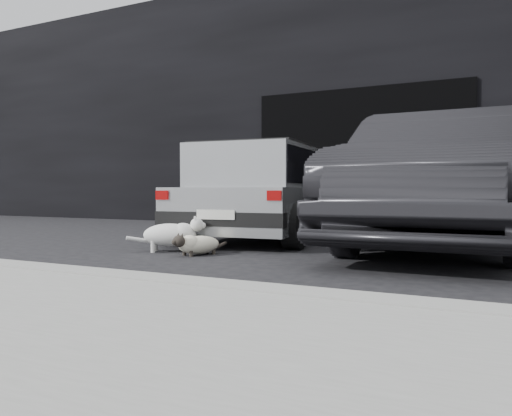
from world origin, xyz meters
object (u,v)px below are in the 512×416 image
at_px(second_car, 443,178).
at_px(cat_white, 173,234).
at_px(cat_siamese, 196,244).
at_px(silver_hatchback, 267,189).

height_order(second_car, cat_white, second_car).
bearing_deg(second_car, cat_white, -145.30).
bearing_deg(cat_white, cat_siamese, 42.76).
bearing_deg(second_car, silver_hatchback, 178.30).
height_order(cat_siamese, cat_white, cat_white).
relative_size(cat_siamese, cat_white, 0.89).
bearing_deg(cat_white, second_car, 97.97).
relative_size(silver_hatchback, cat_white, 4.63).
distance_m(silver_hatchback, second_car, 2.39).
distance_m(cat_siamese, cat_white, 0.43).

